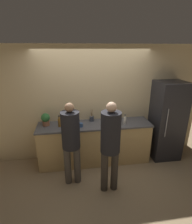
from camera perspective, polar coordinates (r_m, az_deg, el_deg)
The scene contains 12 objects.
ground_plane at distance 4.05m, azimuth 0.31°, elevation -18.18°, with size 14.00×14.00×0.00m, color #9E8460.
wall_back at distance 4.01m, azimuth -1.08°, elevation 2.57°, with size 5.20×0.06×2.60m.
counter at distance 4.07m, azimuth -0.44°, elevation -9.90°, with size 2.49×0.63×0.94m.
refrigerator at distance 4.40m, azimuth 22.08°, elevation -2.66°, with size 0.65×0.64×1.84m.
person_left at distance 3.23m, azimuth -8.16°, elevation -8.59°, with size 0.33×0.33×1.64m.
person_center at distance 3.02m, azimuth 4.72°, elevation -9.52°, with size 0.34×0.34×1.71m.
fruit_bowl at distance 3.83m, azimuth -8.15°, elevation -3.53°, with size 0.36×0.36×0.12m.
utensil_crock at distance 3.97m, azimuth -1.43°, elevation -2.08°, with size 0.10×0.10×0.28m.
bottle_amber at distance 3.76m, azimuth -11.86°, elevation -3.32°, with size 0.06×0.06×0.25m.
bottle_clear at distance 3.86m, azimuth 9.37°, elevation -2.71°, with size 0.05×0.05×0.22m.
cup_blue at distance 3.71m, azimuth -5.02°, elevation -4.25°, with size 0.09×0.09×0.08m.
potted_plant at distance 3.88m, azimuth -16.13°, elevation -2.21°, with size 0.19×0.19×0.27m.
Camera 1 is at (-0.49, -3.14, 2.50)m, focal length 28.00 mm.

